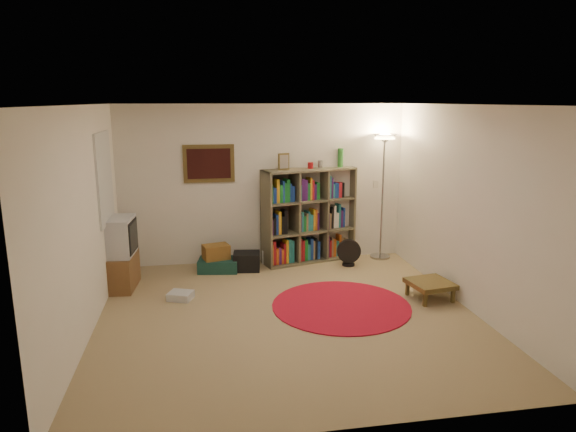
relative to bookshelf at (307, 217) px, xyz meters
name	(u,v)px	position (x,y,z in m)	size (l,w,h in m)	color
room	(283,213)	(-0.73, -2.07, 0.53)	(4.54, 4.54, 2.54)	#988059
bookshelf	(307,217)	(0.00, 0.00, 0.00)	(1.56, 0.80, 1.80)	brown
floor_lamp	(384,156)	(1.22, -0.06, 0.96)	(0.49, 0.49, 2.03)	#9C9B9F
floor_fan	(349,253)	(0.59, -0.39, -0.51)	(0.38, 0.23, 0.43)	black
tv_stand	(117,255)	(-2.84, -0.79, -0.25)	(0.54, 0.72, 1.00)	brown
dvd_box	(181,296)	(-1.98, -1.37, -0.68)	(0.37, 0.34, 0.10)	silver
suitcase	(218,265)	(-1.44, -0.29, -0.63)	(0.65, 0.47, 0.19)	#143831
wicker_basket	(216,252)	(-1.47, -0.28, -0.43)	(0.44, 0.36, 0.22)	brown
duffel_bag	(247,261)	(-1.01, -0.32, -0.59)	(0.44, 0.38, 0.28)	black
paper_towel	(265,257)	(-0.69, -0.07, -0.62)	(0.14, 0.14, 0.22)	white
red_rug	(341,306)	(0.03, -1.95, -0.72)	(1.75, 1.75, 0.02)	maroon
side_table	(430,284)	(1.25, -1.90, -0.53)	(0.59, 0.59, 0.24)	#4B3B1A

